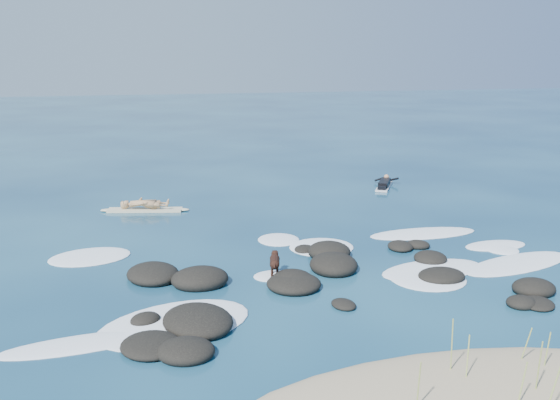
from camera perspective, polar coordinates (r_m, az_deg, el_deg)
name	(u,v)px	position (r m, az deg, el deg)	size (l,w,h in m)	color
ground	(318,261)	(18.00, 3.49, -5.58)	(160.00, 160.00, 0.00)	#0A2642
dune_grass	(521,368)	(11.58, 21.16, -14.12)	(3.34, 1.99, 1.18)	#98AA52
reef_rocks	(291,283)	(15.93, 0.98, -7.63)	(10.74, 6.98, 0.60)	black
breaking_foam	(335,270)	(17.28, 5.09, -6.38)	(15.49, 8.09, 0.12)	white
standing_surfer_rig	(144,192)	(23.95, -12.33, 0.73)	(3.32, 1.21, 1.90)	beige
paddling_surfer_rig	(384,184)	(28.22, 9.52, 1.46)	(1.74, 2.34, 0.44)	silver
dog	(275,261)	(16.56, -0.49, -5.62)	(0.44, 1.03, 0.66)	black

